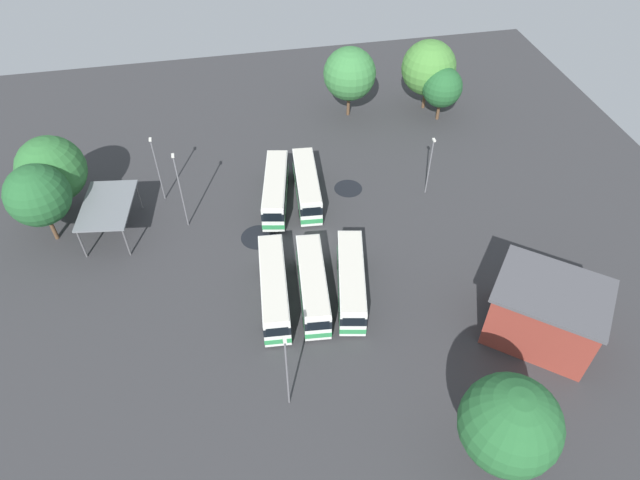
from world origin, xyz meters
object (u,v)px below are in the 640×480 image
tree_east_edge (350,74)px  tree_northeast (510,425)px  bus_row1_slot2 (351,281)px  lamp_post_mid_lot (180,189)px  tree_northwest (51,170)px  depot_building (545,312)px  lamp_post_near_entrance (287,370)px  bus_row0_slot1 (307,185)px  tree_south_edge (38,195)px  lamp_post_by_building (430,164)px  tree_west_edge (442,87)px  lamp_post_far_corner (157,167)px  tree_north_edge (429,68)px  bus_row1_slot0 (274,287)px  bus_row1_slot1 (313,285)px  bus_row0_slot0 (276,189)px  maintenance_shelter (107,206)px

tree_east_edge → tree_northeast: size_ratio=0.99×
bus_row1_slot2 → lamp_post_mid_lot: bearing=-130.6°
tree_east_edge → tree_northwest: (13.51, -36.85, -0.58)m
depot_building → lamp_post_near_entrance: 24.03m
bus_row0_slot1 → tree_south_edge: tree_south_edge is taller
lamp_post_mid_lot → tree_east_edge: (-19.03, 23.12, 1.06)m
bus_row0_slot1 → lamp_post_by_building: size_ratio=1.43×
lamp_post_near_entrance → tree_south_edge: bearing=-138.4°
bus_row0_slot1 → tree_west_edge: bearing=122.4°
tree_northeast → bus_row0_slot1: bearing=-166.6°
lamp_post_by_building → tree_east_edge: bearing=-164.8°
bus_row1_slot2 → tree_west_edge: tree_west_edge is taller
tree_south_edge → bus_row0_slot1: bearing=92.8°
lamp_post_far_corner → tree_north_edge: tree_north_edge is taller
bus_row1_slot0 → bus_row1_slot1: bearing=84.1°
bus_row0_slot1 → tree_west_edge: (-13.43, 21.18, 3.04)m
tree_northwest → bus_row0_slot1: bearing=82.8°
tree_northeast → lamp_post_mid_lot: bearing=-145.5°
tree_north_edge → tree_east_edge: size_ratio=1.01×
lamp_post_by_building → tree_north_edge: bearing=161.9°
depot_building → tree_east_edge: tree_east_edge is taller
bus_row0_slot1 → tree_north_edge: 26.61m
bus_row0_slot1 → tree_east_edge: (-17.01, 9.07, 4.43)m
tree_northeast → bus_row1_slot1: bearing=-151.6°
lamp_post_by_building → tree_northwest: bearing=-97.2°
tree_north_edge → tree_northeast: size_ratio=1.00×
bus_row0_slot0 → bus_row1_slot2: size_ratio=1.01×
tree_northeast → lamp_post_far_corner: bearing=-146.6°
lamp_post_near_entrance → tree_north_edge: tree_north_edge is taller
lamp_post_near_entrance → tree_north_edge: size_ratio=0.92×
maintenance_shelter → tree_south_edge: (-0.14, -6.28, 2.41)m
bus_row0_slot0 → lamp_post_mid_lot: bearing=-78.9°
lamp_post_far_corner → lamp_post_by_building: size_ratio=1.11×
bus_row0_slot1 → lamp_post_mid_lot: bearing=-81.8°
maintenance_shelter → lamp_post_by_building: 36.24m
tree_northwest → tree_north_edge: bearing=105.4°
bus_row0_slot1 → lamp_post_by_building: lamp_post_by_building is taller
tree_south_edge → tree_west_edge: (-14.80, 49.52, -1.21)m
bus_row0_slot0 → tree_south_edge: 25.05m
maintenance_shelter → tree_northeast: 44.87m
bus_row0_slot1 → tree_south_edge: 28.69m
tree_northeast → tree_northwest: (-38.00, -36.03, -0.61)m
tree_northwest → bus_row1_slot0: bearing=50.0°
bus_row1_slot0 → lamp_post_far_corner: bearing=-149.3°
depot_building → tree_northeast: (10.81, -9.26, 3.16)m
lamp_post_near_entrance → lamp_post_far_corner: bearing=-160.7°
bus_row1_slot0 → tree_north_edge: (-31.57, 26.18, 4.32)m
bus_row1_slot1 → maintenance_shelter: 24.21m
tree_east_edge → bus_row1_slot2: bearing=-13.0°
bus_row0_slot0 → tree_north_edge: bearing=125.0°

